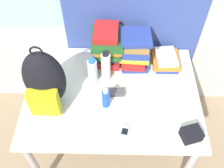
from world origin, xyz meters
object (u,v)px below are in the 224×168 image
water_bottle (93,71)px  sports_bottle (106,67)px  sunscreen_bottle (106,98)px  book_stack_center (135,49)px  cell_phone (125,132)px  book_stack_left (108,47)px  camera_pouch (191,134)px  book_stack_right (166,59)px  backpack (45,81)px  sunglasses_case (114,92)px

water_bottle → sports_bottle: sports_bottle is taller
water_bottle → sunscreen_bottle: bearing=-65.2°
book_stack_center → water_bottle: (-0.30, -0.18, -0.04)m
book_stack_center → water_bottle: size_ratio=1.32×
sports_bottle → cell_phone: (0.13, -0.45, -0.12)m
book_stack_left → camera_pouch: size_ratio=2.26×
book_stack_right → water_bottle: size_ratio=1.10×
camera_pouch → book_stack_left: bearing=130.2°
backpack → book_stack_left: bearing=44.5°
backpack → camera_pouch: bearing=-15.6°
water_bottle → backpack: bearing=-145.6°
cell_phone → sunscreen_bottle: bearing=120.8°
book_stack_left → sunscreen_bottle: book_stack_left is taller
backpack → book_stack_right: (0.83, 0.38, -0.18)m
book_stack_right → sunscreen_bottle: (-0.45, -0.40, 0.04)m
camera_pouch → backpack: bearing=164.4°
book_stack_center → sunglasses_case: bearing=-115.9°
water_bottle → sunglasses_case: (0.15, -0.13, -0.08)m
book_stack_left → water_bottle: size_ratio=1.49×
book_stack_center → water_bottle: bearing=-148.8°
sports_bottle → cell_phone: size_ratio=2.50×
sports_bottle → sunscreen_bottle: bearing=-88.3°
backpack → camera_pouch: (0.92, -0.26, -0.18)m
book_stack_right → sunglasses_case: (-0.40, -0.31, -0.02)m
book_stack_right → book_stack_center: bearing=180.0°
sports_bottle → book_stack_left: bearing=87.4°
book_stack_left → camera_pouch: (0.54, -0.63, -0.12)m
sunglasses_case → camera_pouch: 0.58m
sunscreen_bottle → camera_pouch: (0.54, -0.23, -0.04)m
backpack → book_stack_center: 0.70m
book_stack_left → sports_bottle: size_ratio=1.22×
book_stack_left → sunscreen_bottle: size_ratio=1.93×
book_stack_left → book_stack_center: bearing=0.1°
book_stack_left → sunglasses_case: bearing=-80.5°
book_stack_right → sunscreen_bottle: 0.60m
water_bottle → sunglasses_case: size_ratio=1.42×
book_stack_left → book_stack_right: book_stack_left is taller
cell_phone → camera_pouch: (0.41, -0.02, 0.03)m
sports_bottle → sunglasses_case: sports_bottle is taller
sports_bottle → sunscreen_bottle: 0.24m
backpack → book_stack_right: 0.93m
backpack → water_bottle: size_ratio=2.33×
backpack → sports_bottle: bearing=29.2°
cell_phone → sunglasses_case: 0.31m
book_stack_left → water_bottle: (-0.10, -0.18, -0.05)m
sunglasses_case → camera_pouch: (0.49, -0.33, 0.02)m
book_stack_left → book_stack_center: 0.20m
cell_phone → water_bottle: bearing=117.8°
backpack → cell_phone: size_ratio=4.75×
book_stack_left → sports_bottle: bearing=-92.6°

